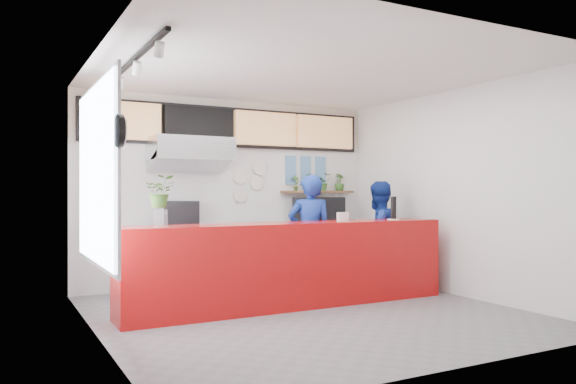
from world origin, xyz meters
name	(u,v)px	position (x,y,z in m)	size (l,w,h in m)	color
floor	(307,313)	(0.00, 0.00, 0.00)	(5.00, 5.00, 0.00)	slate
ceiling	(307,71)	(0.00, 0.00, 3.00)	(5.00, 5.00, 0.00)	silver
wall_back	(231,192)	(0.00, 2.50, 1.50)	(5.00, 5.00, 0.00)	white
wall_left	(98,192)	(-2.50, 0.00, 1.50)	(5.00, 5.00, 0.00)	white
wall_right	(456,192)	(2.50, 0.00, 1.50)	(5.00, 5.00, 0.00)	white
service_counter	(292,265)	(0.00, 0.40, 0.55)	(4.50, 0.60, 1.10)	#AD0C0D
cream_band	(231,125)	(0.00, 2.49, 2.60)	(5.00, 0.02, 0.80)	beige
prep_bench	(190,261)	(-0.80, 2.20, 0.45)	(1.80, 0.60, 0.90)	#B2B5BA
panini_oven	(182,216)	(-0.92, 2.20, 1.13)	(0.51, 0.51, 0.46)	black
extraction_hood	(191,149)	(-0.80, 2.15, 2.15)	(1.20, 0.70, 0.35)	#B2B5BA
hood_lip	(191,162)	(-0.80, 2.15, 1.95)	(1.20, 0.70, 0.08)	#B2B5BA
right_bench	(319,253)	(1.50, 2.20, 0.45)	(1.80, 0.60, 0.90)	#B2B5BA
espresso_machine	(319,212)	(1.51, 2.20, 1.15)	(0.79, 0.57, 0.51)	black
espresso_tray	(319,199)	(1.51, 2.20, 1.38)	(0.57, 0.40, 0.05)	#A3A6AA
herb_shelf	(318,192)	(1.60, 2.40, 1.50)	(1.40, 0.18, 0.04)	brown
menu_board_far_left	(123,121)	(-1.75, 2.38, 2.55)	(1.10, 0.10, 0.55)	tan
menu_board_mid_left	(199,125)	(-0.59, 2.38, 2.55)	(1.10, 0.10, 0.55)	black
menu_board_mid_right	(266,129)	(0.57, 2.38, 2.55)	(1.10, 0.10, 0.55)	tan
menu_board_far_right	(325,132)	(1.73, 2.38, 2.55)	(1.10, 0.10, 0.55)	tan
soffit	(232,127)	(0.00, 2.46, 2.55)	(4.80, 0.04, 0.65)	black
window_pane	(96,174)	(-2.47, 0.30, 1.70)	(0.04, 2.20, 1.90)	silver
window_frame	(98,174)	(-2.45, 0.30, 1.70)	(0.03, 2.30, 2.00)	#B2B5BA
wall_clock_rim	(119,131)	(-2.46, -0.90, 2.05)	(0.30, 0.30, 0.05)	black
wall_clock_face	(123,131)	(-2.43, -0.90, 2.05)	(0.26, 0.26, 0.02)	white
track_rail	(137,57)	(-2.10, 0.00, 2.94)	(0.05, 2.40, 0.04)	black
dec_plate_a	(240,177)	(0.15, 2.47, 1.75)	(0.24, 0.24, 0.03)	silver
dec_plate_b	(257,183)	(0.45, 2.47, 1.65)	(0.24, 0.24, 0.03)	silver
dec_plate_c	(240,195)	(0.15, 2.47, 1.45)	(0.24, 0.24, 0.03)	silver
dec_plate_d	(259,168)	(0.50, 2.47, 1.90)	(0.24, 0.24, 0.03)	silver
photo_frame_a	(291,163)	(1.10, 2.48, 2.00)	(0.20, 0.02, 0.25)	#598CBF
photo_frame_b	(306,163)	(1.40, 2.48, 2.00)	(0.20, 0.02, 0.25)	#598CBF
photo_frame_c	(320,164)	(1.70, 2.48, 2.00)	(0.20, 0.02, 0.25)	#598CBF
photo_frame_d	(291,177)	(1.10, 2.48, 1.75)	(0.20, 0.02, 0.25)	#598CBF
photo_frame_e	(306,178)	(1.40, 2.48, 1.75)	(0.20, 0.02, 0.25)	#598CBF
photo_frame_f	(320,178)	(1.70, 2.48, 1.75)	(0.20, 0.02, 0.25)	#598CBF
staff_center	(310,236)	(0.58, 0.93, 0.87)	(0.64, 0.42, 1.75)	navy
staff_right	(378,235)	(1.83, 0.98, 0.83)	(0.81, 0.63, 1.66)	navy
herb_a	(296,183)	(1.15, 2.40, 1.65)	(0.14, 0.10, 0.27)	#325D20
herb_b	(307,182)	(1.38, 2.40, 1.66)	(0.16, 0.13, 0.29)	#325D20
herb_c	(323,182)	(1.70, 2.40, 1.67)	(0.27, 0.24, 0.30)	#325D20
herb_d	(340,182)	(2.05, 2.40, 1.67)	(0.17, 0.15, 0.31)	#325D20
glass_vase	(161,218)	(-1.75, 0.34, 1.20)	(0.17, 0.17, 0.20)	silver
basil_vase	(161,191)	(-1.75, 0.34, 1.51)	(0.34, 0.29, 0.38)	#325D20
napkin_holder	(343,217)	(0.75, 0.33, 1.16)	(0.14, 0.09, 0.12)	silver
white_plate	(393,219)	(1.63, 0.35, 1.11)	(0.18, 0.18, 0.01)	silver
pepper_mill	(393,208)	(1.63, 0.35, 1.27)	(0.08, 0.08, 0.32)	black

